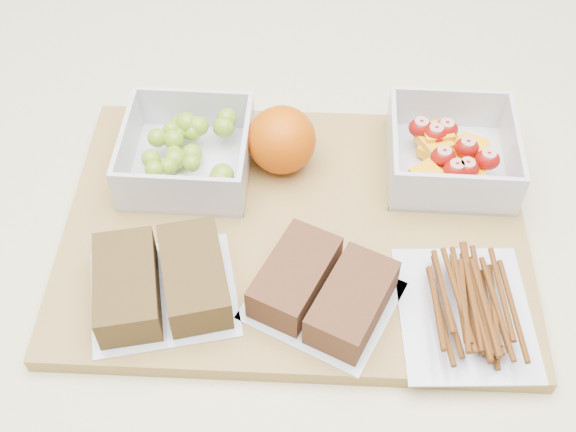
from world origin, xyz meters
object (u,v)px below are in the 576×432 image
object	(u,v)px
grape_container	(189,152)
fruit_container	(450,154)
orange	(282,140)
cutting_board	(295,229)
sandwich_bag_left	(161,282)
sandwich_bag_center	(323,290)
pretzel_bag	(468,304)

from	to	relation	value
grape_container	fruit_container	bearing A→B (deg)	3.56
grape_container	orange	distance (m)	0.09
grape_container	fruit_container	xyz separation A→B (m)	(0.25, 0.02, -0.00)
cutting_board	sandwich_bag_left	distance (m)	0.14
fruit_container	sandwich_bag_left	world-z (taller)	fruit_container
sandwich_bag_center	orange	bearing A→B (deg)	106.13
sandwich_bag_left	sandwich_bag_center	bearing A→B (deg)	0.54
orange	sandwich_bag_center	bearing A→B (deg)	-73.87
sandwich_bag_center	cutting_board	bearing A→B (deg)	108.75
fruit_container	sandwich_bag_center	xyz separation A→B (m)	(-0.12, -0.16, -0.00)
sandwich_bag_center	grape_container	bearing A→B (deg)	132.39
cutting_board	sandwich_bag_center	distance (m)	0.09
orange	sandwich_bag_center	xyz separation A→B (m)	(0.05, -0.16, -0.02)
orange	sandwich_bag_center	world-z (taller)	orange
fruit_container	pretzel_bag	world-z (taller)	fruit_container
cutting_board	grape_container	world-z (taller)	grape_container
grape_container	pretzel_bag	size ratio (longest dim) A/B	0.85
fruit_container	grape_container	bearing A→B (deg)	-176.44
sandwich_bag_center	pretzel_bag	xyz separation A→B (m)	(0.12, -0.00, -0.00)
cutting_board	sandwich_bag_center	world-z (taller)	sandwich_bag_center
orange	fruit_container	bearing A→B (deg)	1.71
orange	sandwich_bag_center	distance (m)	0.16
cutting_board	fruit_container	world-z (taller)	fruit_container
grape_container	orange	xyz separation A→B (m)	(0.09, 0.01, 0.01)
grape_container	pretzel_bag	bearing A→B (deg)	-30.82
sandwich_bag_left	sandwich_bag_center	world-z (taller)	sandwich_bag_left
fruit_container	sandwich_bag_left	bearing A→B (deg)	-147.05
fruit_container	pretzel_bag	size ratio (longest dim) A/B	0.85
pretzel_bag	sandwich_bag_center	bearing A→B (deg)	177.95
fruit_container	sandwich_bag_left	xyz separation A→B (m)	(-0.25, -0.16, -0.00)
sandwich_bag_left	sandwich_bag_center	size ratio (longest dim) A/B	0.99
fruit_container	pretzel_bag	distance (m)	0.17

